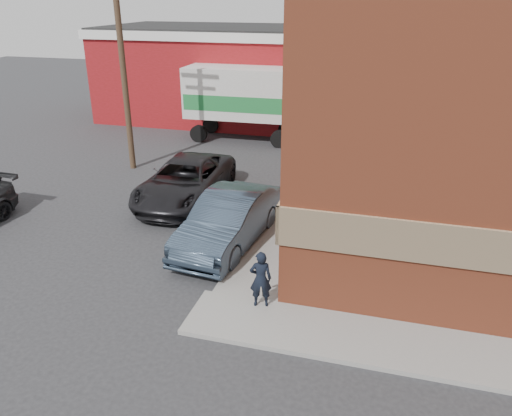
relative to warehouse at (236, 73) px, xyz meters
The scene contains 8 objects.
ground 21.07m from the warehouse, 73.30° to the right, with size 90.00×90.00×0.00m, color #28282B.
sidewalk_west 13.12m from the warehouse, 59.04° to the right, with size 1.80×18.00×0.12m, color gray.
warehouse is the anchor object (origin of this frame).
utility_pole 11.27m from the warehouse, 97.77° to the right, with size 2.00×0.26×9.00m.
man 21.55m from the warehouse, 70.66° to the right, with size 0.55×0.36×1.52m, color black.
sedan 17.94m from the warehouse, 73.05° to the right, with size 1.79×5.12×1.69m, color #2E3C4D.
suv_a 14.30m from the warehouse, 80.22° to the right, with size 2.64×5.73×1.59m, color black.
box_truck 5.73m from the warehouse, 61.04° to the right, with size 7.93×2.59×3.89m.
Camera 1 is at (3.87, -10.58, 7.41)m, focal length 35.00 mm.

